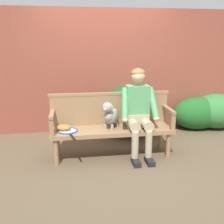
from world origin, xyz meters
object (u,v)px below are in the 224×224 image
Objects in this scene: garden_bench at (112,132)px; tennis_racket at (68,131)px; person_seated at (138,110)px; baseball_glove at (63,127)px; dog_on_bench at (110,115)px.

tennis_racket is at bearing -174.80° from garden_bench.
garden_bench is at bearing 178.47° from person_seated.
garden_bench is 1.37× the size of person_seated.
baseball_glove is at bearing 179.35° from garden_bench.
dog_on_bench is at bearing 172.04° from garden_bench.
dog_on_bench is 0.65m from tennis_racket.
person_seated reaches higher than tennis_racket.
garden_bench is at bearing -7.96° from dog_on_bench.
tennis_racket is (-0.64, -0.06, 0.07)m from garden_bench.
person_seated is 1.12m from baseball_glove.
dog_on_bench is at bearing 5.75° from tennis_racket.
baseball_glove is (-0.06, 0.07, 0.04)m from tennis_racket.
tennis_racket reaches higher than garden_bench.
person_seated is 1.07m from tennis_racket.
tennis_racket is at bearing -39.86° from baseball_glove.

